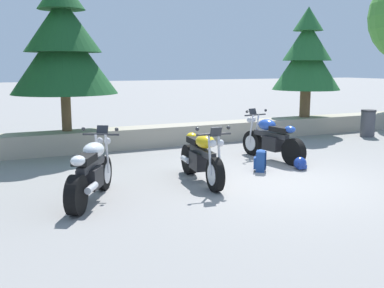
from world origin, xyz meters
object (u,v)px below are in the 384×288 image
object	(u,v)px
pine_tree_mid_left	(63,45)
pine_tree_mid_right	(307,56)
motorcycle_yellow_centre	(202,158)
motorcycle_blue_far_right	(272,140)
motorcycle_white_near_left	(91,172)
trash_bin	(368,123)
rider_helmet	(300,163)
rider_backpack	(260,160)

from	to	relation	value
pine_tree_mid_left	pine_tree_mid_right	distance (m)	7.76
motorcycle_yellow_centre	motorcycle_blue_far_right	world-z (taller)	same
motorcycle_white_near_left	motorcycle_blue_far_right	bearing A→B (deg)	17.67
motorcycle_blue_far_right	trash_bin	world-z (taller)	motorcycle_blue_far_right
pine_tree_mid_right	motorcycle_yellow_centre	bearing A→B (deg)	-144.33
motorcycle_blue_far_right	rider_helmet	size ratio (longest dim) A/B	7.37
motorcycle_white_near_left	rider_helmet	distance (m)	4.65
pine_tree_mid_left	motorcycle_white_near_left	bearing A→B (deg)	-95.48
motorcycle_white_near_left	trash_bin	world-z (taller)	motorcycle_white_near_left
motorcycle_yellow_centre	pine_tree_mid_left	distance (m)	5.25
motorcycle_white_near_left	pine_tree_mid_left	world-z (taller)	pine_tree_mid_left
motorcycle_blue_far_right	trash_bin	distance (m)	5.16
pine_tree_mid_right	motorcycle_white_near_left	bearing A→B (deg)	-150.69
rider_backpack	pine_tree_mid_left	world-z (taller)	pine_tree_mid_left
motorcycle_blue_far_right	trash_bin	bearing A→B (deg)	18.79
pine_tree_mid_left	trash_bin	xyz separation A→B (m)	(9.12, -1.53, -2.33)
motorcycle_white_near_left	pine_tree_mid_left	bearing A→B (deg)	84.52
pine_tree_mid_left	pine_tree_mid_right	bearing A→B (deg)	-0.55
rider_backpack	pine_tree_mid_right	size ratio (longest dim) A/B	0.13
motorcycle_blue_far_right	pine_tree_mid_right	size ratio (longest dim) A/B	0.58
motorcycle_yellow_centre	rider_helmet	bearing A→B (deg)	0.80
motorcycle_blue_far_right	trash_bin	xyz separation A→B (m)	(4.89, 1.66, -0.05)
trash_bin	rider_helmet	bearing A→B (deg)	-150.27
motorcycle_yellow_centre	pine_tree_mid_left	world-z (taller)	pine_tree_mid_left
motorcycle_blue_far_right	pine_tree_mid_left	xyz separation A→B (m)	(-4.23, 3.19, 2.28)
rider_backpack	rider_helmet	bearing A→B (deg)	-16.24
motorcycle_yellow_centre	pine_tree_mid_right	size ratio (longest dim) A/B	0.58
motorcycle_blue_far_right	motorcycle_yellow_centre	bearing A→B (deg)	-154.27
rider_backpack	trash_bin	xyz separation A→B (m)	(5.81, 2.57, 0.19)
motorcycle_yellow_centre	rider_backpack	size ratio (longest dim) A/B	4.39
motorcycle_white_near_left	pine_tree_mid_right	world-z (taller)	pine_tree_mid_right
motorcycle_white_near_left	rider_backpack	distance (m)	3.81
rider_backpack	pine_tree_mid_left	xyz separation A→B (m)	(-3.31, 4.10, 2.52)
motorcycle_white_near_left	motorcycle_blue_far_right	size ratio (longest dim) A/B	0.90
motorcycle_yellow_centre	pine_tree_mid_left	xyz separation A→B (m)	(-1.76, 4.38, 2.28)
rider_backpack	pine_tree_mid_left	size ratio (longest dim) A/B	0.12
motorcycle_yellow_centre	trash_bin	world-z (taller)	motorcycle_yellow_centre
rider_helmet	pine_tree_mid_right	distance (m)	6.08
motorcycle_blue_far_right	rider_backpack	xyz separation A→B (m)	(-0.92, -0.90, -0.24)
rider_helmet	pine_tree_mid_left	size ratio (longest dim) A/B	0.07
motorcycle_blue_far_right	trash_bin	size ratio (longest dim) A/B	2.40
motorcycle_yellow_centre	motorcycle_blue_far_right	xyz separation A→B (m)	(2.47, 1.19, 0.00)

